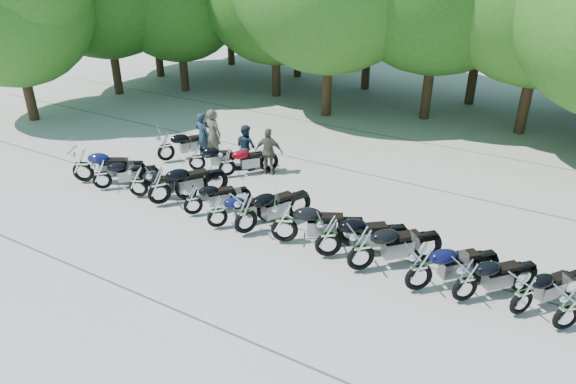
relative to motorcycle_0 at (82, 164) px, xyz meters
The scene contains 23 objects.
ground 7.44m from the motorcycle_0, ahead, with size 90.00×90.00×0.00m, color gray.
tree_16 9.30m from the motorcycle_0, 154.95° to the left, with size 6.97×6.97×8.55m.
motorcycle_0 is the anchor object (origin of this frame).
motorcycle_1 0.96m from the motorcycle_0, ahead, with size 0.64×2.11×1.19m, color black, non-canonical shape.
motorcycle_2 2.40m from the motorcycle_0, ahead, with size 0.65×2.13×1.20m, color black, non-canonical shape.
motorcycle_3 3.34m from the motorcycle_0, ahead, with size 0.77×2.53×1.43m, color black, non-canonical shape.
motorcycle_4 4.65m from the motorcycle_0, ahead, with size 0.62×2.04×1.15m, color black, non-canonical shape.
motorcycle_5 5.73m from the motorcycle_0, ahead, with size 0.63×2.08×1.18m, color #0E133D, non-canonical shape.
motorcycle_6 6.62m from the motorcycle_0, ahead, with size 0.76×2.50×1.41m, color black, non-canonical shape.
motorcycle_7 7.78m from the motorcycle_0, ahead, with size 0.78×2.55×1.44m, color black, non-canonical shape.
motorcycle_8 9.12m from the motorcycle_0, ahead, with size 0.75×2.48×1.40m, color black, non-canonical shape.
motorcycle_9 10.08m from the motorcycle_0, ahead, with size 0.77×2.53×1.43m, color black, non-canonical shape.
motorcycle_10 11.56m from the motorcycle_0, ahead, with size 0.74×2.42×1.37m, color black, non-canonical shape.
motorcycle_11 12.59m from the motorcycle_0, ahead, with size 0.68×2.23×1.26m, color black, non-canonical shape.
motorcycle_12 13.77m from the motorcycle_0, ahead, with size 0.65×2.14×1.21m, color black, non-canonical shape.
motorcycle_13 14.66m from the motorcycle_0, ahead, with size 0.65×2.12×1.20m, color #9D050B, non-canonical shape.
motorcycle_14 3.00m from the motorcycle_0, 67.10° to the left, with size 0.69×2.26×1.28m, color black, non-canonical shape.
motorcycle_15 3.80m from the motorcycle_0, 44.52° to the left, with size 0.62×2.03×1.15m, color black, non-canonical shape.
motorcycle_16 4.81m from the motorcycle_0, 35.80° to the left, with size 0.64×2.11×1.19m, color maroon, non-canonical shape.
rider_0 4.37m from the motorcycle_0, 62.34° to the left, with size 0.63×0.41×1.73m, color #1B2C39.
rider_1 5.55m from the motorcycle_0, 43.73° to the left, with size 0.79×0.62×1.62m, color #1C2A3B.
rider_2 6.27m from the motorcycle_0, 37.01° to the left, with size 0.99×0.41×1.69m, color #504A39.
rider_3 4.67m from the motorcycle_0, 58.89° to the left, with size 0.69×0.45×1.90m, color brown.
Camera 1 is at (6.43, -9.63, 7.57)m, focal length 32.00 mm.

